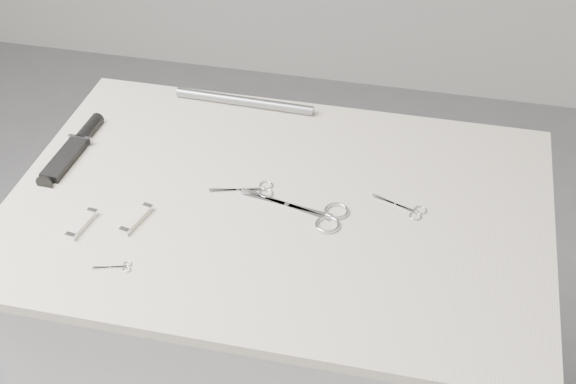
% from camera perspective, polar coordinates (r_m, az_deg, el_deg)
% --- Properties ---
extents(plinth, '(0.90, 0.60, 0.90)m').
position_cam_1_polar(plinth, '(1.82, -0.59, -12.27)').
color(plinth, silver).
rests_on(plinth, ground).
extents(display_board, '(1.00, 0.70, 0.02)m').
position_cam_1_polar(display_board, '(1.49, -0.70, -1.04)').
color(display_board, beige).
rests_on(display_board, plinth).
extents(large_shears, '(0.21, 0.10, 0.01)m').
position_cam_1_polar(large_shears, '(1.46, 1.98, -1.51)').
color(large_shears, silver).
rests_on(large_shears, display_board).
extents(embroidery_scissors_a, '(0.12, 0.06, 0.00)m').
position_cam_1_polar(embroidery_scissors_a, '(1.52, -2.45, 0.17)').
color(embroidery_scissors_a, silver).
rests_on(embroidery_scissors_a, display_board).
extents(embroidery_scissors_b, '(0.10, 0.06, 0.00)m').
position_cam_1_polar(embroidery_scissors_b, '(1.49, 8.46, -1.20)').
color(embroidery_scissors_b, silver).
rests_on(embroidery_scissors_b, display_board).
extents(tiny_scissors, '(0.07, 0.03, 0.00)m').
position_cam_1_polar(tiny_scissors, '(1.39, -12.00, -5.25)').
color(tiny_scissors, silver).
rests_on(tiny_scissors, display_board).
extents(sheathed_knife, '(0.05, 0.22, 0.03)m').
position_cam_1_polar(sheathed_knife, '(1.68, -14.83, 3.24)').
color(sheathed_knife, black).
rests_on(sheathed_knife, display_board).
extents(pocket_knife_a, '(0.04, 0.09, 0.01)m').
position_cam_1_polar(pocket_knife_a, '(1.47, -10.72, -1.92)').
color(pocket_knife_a, beige).
rests_on(pocket_knife_a, display_board).
extents(pocket_knife_b, '(0.03, 0.08, 0.01)m').
position_cam_1_polar(pocket_knife_b, '(1.48, -14.44, -2.23)').
color(pocket_knife_b, beige).
rests_on(pocket_knife_b, display_board).
extents(metal_rail, '(0.31, 0.03, 0.02)m').
position_cam_1_polar(metal_rail, '(1.76, -3.12, 6.46)').
color(metal_rail, gray).
rests_on(metal_rail, display_board).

